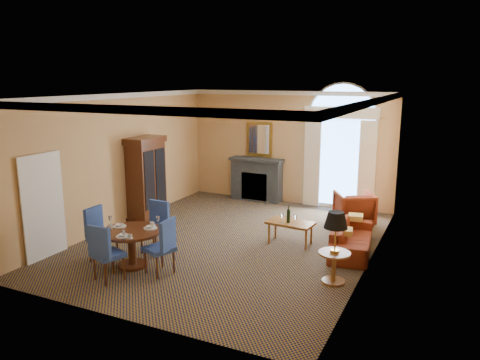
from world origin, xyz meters
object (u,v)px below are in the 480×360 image
at_px(dining_table, 132,240).
at_px(side_table, 335,238).
at_px(sofa, 352,238).
at_px(coffee_table, 290,224).
at_px(armoire, 146,180).
at_px(armchair, 354,208).

xyz_separation_m(dining_table, side_table, (3.69, 0.94, 0.30)).
distance_m(sofa, side_table, 1.76).
xyz_separation_m(dining_table, coffee_table, (2.33, 2.47, -0.07)).
bearing_deg(dining_table, sofa, 35.70).
height_order(armoire, armchair, armoire).
xyz_separation_m(sofa, side_table, (0.05, -1.67, 0.54)).
height_order(sofa, coffee_table, coffee_table).
height_order(sofa, armchair, armchair).
relative_size(dining_table, armchair, 1.29).
bearing_deg(side_table, dining_table, -165.68).
distance_m(sofa, armchair, 1.92).
xyz_separation_m(armoire, coffee_table, (3.96, -0.25, -0.55)).
xyz_separation_m(sofa, armchair, (-0.35, 1.89, 0.12)).
bearing_deg(armoire, side_table, -18.43).
distance_m(dining_table, coffee_table, 3.40).
distance_m(armoire, coffee_table, 4.01).
relative_size(armoire, dining_table, 1.83).
bearing_deg(armchair, sofa, 71.32).
bearing_deg(dining_table, armchair, 53.87).
distance_m(dining_table, armchair, 5.57).
bearing_deg(coffee_table, armoire, -177.98).
bearing_deg(armoire, sofa, -1.10).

